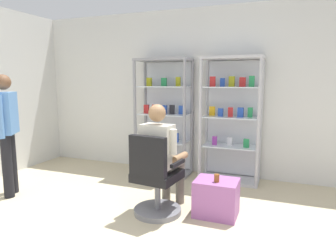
% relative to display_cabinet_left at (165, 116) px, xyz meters
% --- Properties ---
extents(back_wall, '(6.00, 0.10, 2.70)m').
position_rel_display_cabinet_left_xyz_m(back_wall, '(0.55, 0.24, 0.39)').
color(back_wall, silver).
rests_on(back_wall, ground).
extents(display_cabinet_left, '(0.90, 0.45, 1.90)m').
position_rel_display_cabinet_left_xyz_m(display_cabinet_left, '(0.00, 0.00, 0.00)').
color(display_cabinet_left, gray).
rests_on(display_cabinet_left, ground).
extents(display_cabinet_right, '(0.90, 0.45, 1.90)m').
position_rel_display_cabinet_left_xyz_m(display_cabinet_right, '(1.10, -0.00, 0.00)').
color(display_cabinet_right, '#B7B7BC').
rests_on(display_cabinet_right, ground).
extents(office_chair, '(0.59, 0.56, 0.96)m').
position_rel_display_cabinet_left_xyz_m(office_chair, '(0.51, -1.59, -0.57)').
color(office_chair, slate).
rests_on(office_chair, ground).
extents(seated_shopkeeper, '(0.52, 0.59, 1.29)m').
position_rel_display_cabinet_left_xyz_m(seated_shopkeeper, '(0.53, -1.43, -0.25)').
color(seated_shopkeeper, slate).
rests_on(seated_shopkeeper, ground).
extents(storage_crate, '(0.49, 0.39, 0.42)m').
position_rel_display_cabinet_left_xyz_m(storage_crate, '(1.18, -1.34, -0.75)').
color(storage_crate, '#9E599E').
rests_on(storage_crate, ground).
extents(tea_glass, '(0.06, 0.06, 0.09)m').
position_rel_display_cabinet_left_xyz_m(tea_glass, '(1.19, -1.40, -0.50)').
color(tea_glass, brown).
rests_on(tea_glass, storage_crate).
extents(standing_customer, '(0.38, 0.46, 1.63)m').
position_rel_display_cabinet_left_xyz_m(standing_customer, '(-1.58, -1.73, -0.03)').
color(standing_customer, black).
rests_on(standing_customer, ground).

